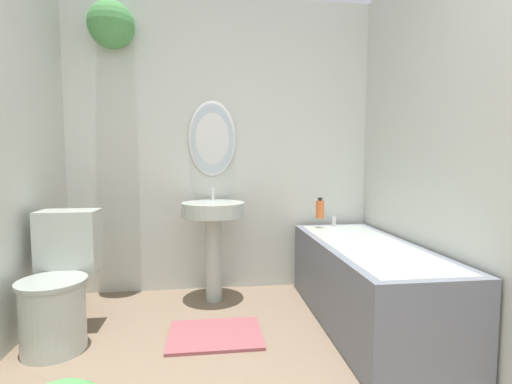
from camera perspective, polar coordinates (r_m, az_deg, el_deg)
The scene contains 7 objects.
wall_back at distance 3.12m, azimuth -6.78°, elevation 8.69°, with size 2.60×0.34×2.40m.
wall_right at distance 2.28m, azimuth 30.33°, elevation 7.24°, with size 0.06×2.69×2.40m.
toilet at distance 2.53m, azimuth -27.96°, elevation -12.54°, with size 0.37×0.57×0.77m.
pedestal_sink at distance 2.86m, azimuth -6.59°, elevation -4.96°, with size 0.48×0.48×0.86m.
bathtub at distance 2.62m, azimuth 16.67°, elevation -13.12°, with size 0.61×1.54×0.61m.
shampoo_bottle at distance 3.07m, azimuth 9.82°, elevation -2.57°, with size 0.07×0.07×0.17m.
bath_mat at distance 2.46m, azimuth -6.31°, elevation -21.00°, with size 0.57×0.43×0.02m.
Camera 1 is at (-0.11, -0.53, 1.07)m, focal length 26.00 mm.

